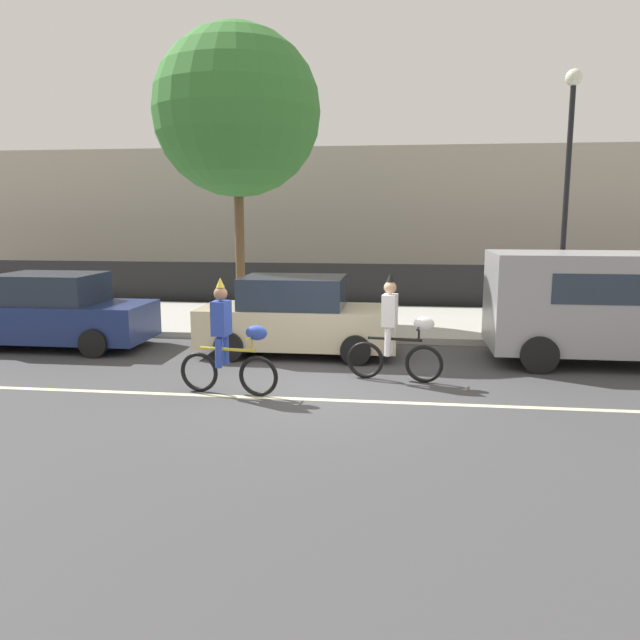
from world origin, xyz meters
The scene contains 12 objects.
ground_plane centered at (0.00, 0.00, 0.00)m, with size 80.00×80.00×0.00m, color #424244.
road_centre_line centered at (0.00, -0.50, 0.00)m, with size 36.00×0.14×0.01m, color beige.
sidewalk_curb centered at (0.00, 6.50, 0.07)m, with size 60.00×5.00×0.15m, color #ADAAA3.
fence_line centered at (0.00, 9.40, 0.70)m, with size 40.00×0.08×1.40m, color black.
building_backdrop centered at (-3.02, 18.00, 2.72)m, with size 28.00×8.00×5.44m, color #B2A899.
parade_cyclist_cobalt centered at (-1.31, -0.36, 0.84)m, with size 1.71×0.52×1.92m.
parade_cyclist_zebra centered at (1.38, 0.84, 0.84)m, with size 1.71×0.53×1.92m.
parked_van_grey centered at (5.80, 2.70, 1.28)m, with size 5.00×2.22×2.18m.
parked_car_beige centered at (-0.70, 2.74, 0.78)m, with size 4.10×1.92×1.64m.
parked_car_navy centered at (-6.09, 2.72, 0.78)m, with size 4.10×1.92×1.64m.
street_lamp_post centered at (5.06, 4.71, 3.99)m, with size 0.36×0.36×5.86m.
street_tree_near_lamp centered at (-2.69, 5.81, 5.43)m, with size 4.20×4.20×7.39m.
Camera 1 is at (1.42, -9.99, 2.92)m, focal length 35.00 mm.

